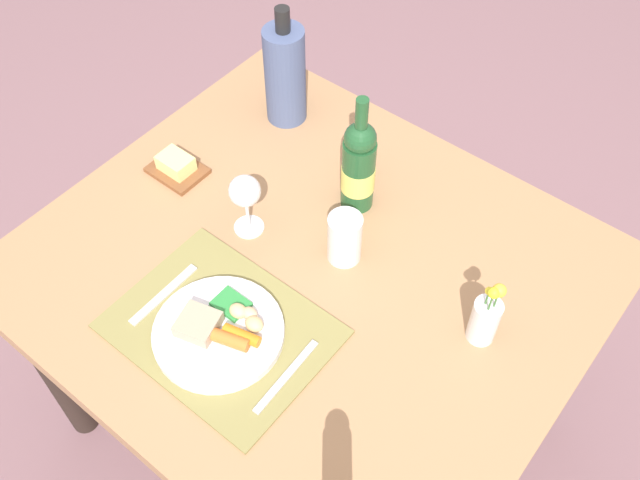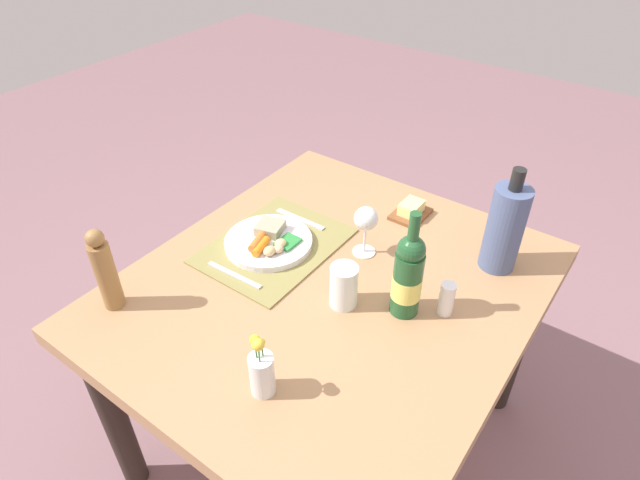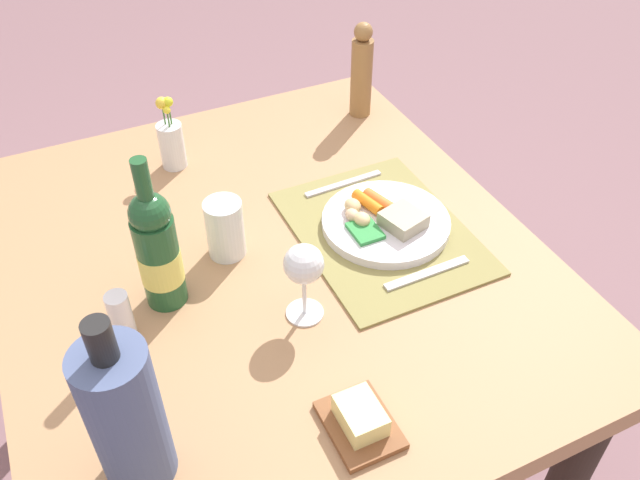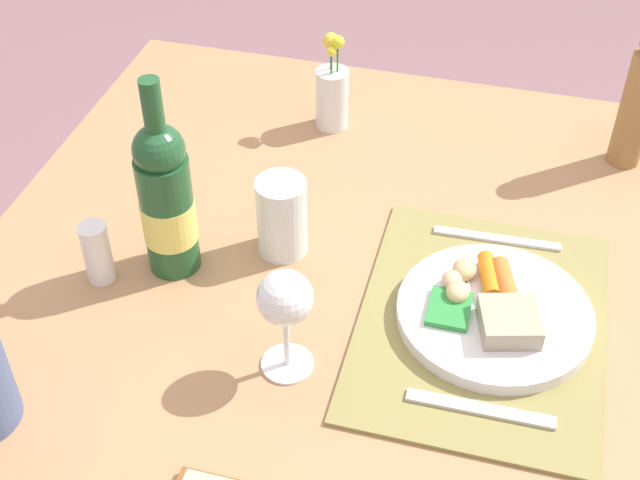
{
  "view_description": "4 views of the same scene",
  "coord_description": "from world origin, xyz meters",
  "px_view_note": "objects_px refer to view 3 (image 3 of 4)",
  "views": [
    {
      "loc": [
        0.59,
        -0.7,
        2.0
      ],
      "look_at": [
        -0.0,
        0.04,
        0.79
      ],
      "focal_mm": 40.18,
      "sensor_mm": 36.0,
      "label": 1
    },
    {
      "loc": [
        0.91,
        0.63,
        1.75
      ],
      "look_at": [
        -0.08,
        -0.1,
        0.8
      ],
      "focal_mm": 30.19,
      "sensor_mm": 36.0,
      "label": 2
    },
    {
      "loc": [
        -0.92,
        0.32,
        1.64
      ],
      "look_at": [
        -0.07,
        -0.08,
        0.81
      ],
      "focal_mm": 37.31,
      "sensor_mm": 36.0,
      "label": 3
    },
    {
      "loc": [
        -0.88,
        -0.23,
        1.61
      ],
      "look_at": [
        -0.04,
        -0.01,
        0.85
      ],
      "focal_mm": 49.01,
      "sensor_mm": 36.0,
      "label": 4
    }
  ],
  "objects_px": {
    "wine_glass": "(306,266)",
    "water_tumbler": "(225,232)",
    "dinner_plate": "(385,221)",
    "fork": "(427,273)",
    "pepper_mill": "(362,72)",
    "flower_vase": "(171,142)",
    "dining_table": "(271,290)",
    "knife": "(343,184)",
    "salt_shaker": "(121,316)",
    "wine_bottle": "(158,250)",
    "butter_dish": "(360,420)",
    "cooler_bottle": "(126,416)"
  },
  "relations": [
    {
      "from": "wine_glass",
      "to": "pepper_mill",
      "type": "xyz_separation_m",
      "value": [
        0.57,
        -0.41,
        0.0
      ]
    },
    {
      "from": "dining_table",
      "to": "fork",
      "type": "height_order",
      "value": "fork"
    },
    {
      "from": "dinner_plate",
      "to": "cooler_bottle",
      "type": "distance_m",
      "value": 0.68
    },
    {
      "from": "salt_shaker",
      "to": "wine_glass",
      "type": "bearing_deg",
      "value": -106.1
    },
    {
      "from": "wine_bottle",
      "to": "water_tumbler",
      "type": "bearing_deg",
      "value": -63.17
    },
    {
      "from": "dinner_plate",
      "to": "water_tumbler",
      "type": "height_order",
      "value": "water_tumbler"
    },
    {
      "from": "salt_shaker",
      "to": "fork",
      "type": "bearing_deg",
      "value": -100.43
    },
    {
      "from": "pepper_mill",
      "to": "wine_bottle",
      "type": "bearing_deg",
      "value": 124.41
    },
    {
      "from": "pepper_mill",
      "to": "flower_vase",
      "type": "relative_size",
      "value": 1.4
    },
    {
      "from": "cooler_bottle",
      "to": "knife",
      "type": "bearing_deg",
      "value": -49.81
    },
    {
      "from": "dining_table",
      "to": "wine_bottle",
      "type": "distance_m",
      "value": 0.31
    },
    {
      "from": "knife",
      "to": "salt_shaker",
      "type": "height_order",
      "value": "salt_shaker"
    },
    {
      "from": "salt_shaker",
      "to": "pepper_mill",
      "type": "distance_m",
      "value": 0.87
    },
    {
      "from": "dining_table",
      "to": "wine_bottle",
      "type": "relative_size",
      "value": 3.79
    },
    {
      "from": "dining_table",
      "to": "cooler_bottle",
      "type": "relative_size",
      "value": 3.69
    },
    {
      "from": "cooler_bottle",
      "to": "wine_bottle",
      "type": "height_order",
      "value": "cooler_bottle"
    },
    {
      "from": "salt_shaker",
      "to": "butter_dish",
      "type": "height_order",
      "value": "salt_shaker"
    },
    {
      "from": "knife",
      "to": "wine_glass",
      "type": "distance_m",
      "value": 0.4
    },
    {
      "from": "butter_dish",
      "to": "flower_vase",
      "type": "distance_m",
      "value": 0.81
    },
    {
      "from": "butter_dish",
      "to": "wine_bottle",
      "type": "distance_m",
      "value": 0.45
    },
    {
      "from": "water_tumbler",
      "to": "butter_dish",
      "type": "distance_m",
      "value": 0.47
    },
    {
      "from": "wine_glass",
      "to": "butter_dish",
      "type": "height_order",
      "value": "wine_glass"
    },
    {
      "from": "dinner_plate",
      "to": "butter_dish",
      "type": "xyz_separation_m",
      "value": [
        -0.4,
        0.27,
        -0.0
      ]
    },
    {
      "from": "dinner_plate",
      "to": "flower_vase",
      "type": "height_order",
      "value": "flower_vase"
    },
    {
      "from": "water_tumbler",
      "to": "wine_bottle",
      "type": "xyz_separation_m",
      "value": [
        -0.07,
        0.14,
        0.07
      ]
    },
    {
      "from": "wine_glass",
      "to": "dining_table",
      "type": "bearing_deg",
      "value": 1.38
    },
    {
      "from": "pepper_mill",
      "to": "flower_vase",
      "type": "bearing_deg",
      "value": 92.59
    },
    {
      "from": "dinner_plate",
      "to": "salt_shaker",
      "type": "distance_m",
      "value": 0.55
    },
    {
      "from": "fork",
      "to": "wine_glass",
      "type": "relative_size",
      "value": 1.15
    },
    {
      "from": "water_tumbler",
      "to": "salt_shaker",
      "type": "bearing_deg",
      "value": 118.59
    },
    {
      "from": "butter_dish",
      "to": "wine_bottle",
      "type": "height_order",
      "value": "wine_bottle"
    },
    {
      "from": "salt_shaker",
      "to": "wine_bottle",
      "type": "distance_m",
      "value": 0.13
    },
    {
      "from": "cooler_bottle",
      "to": "flower_vase",
      "type": "height_order",
      "value": "cooler_bottle"
    },
    {
      "from": "flower_vase",
      "to": "cooler_bottle",
      "type": "bearing_deg",
      "value": 160.49
    },
    {
      "from": "dinner_plate",
      "to": "fork",
      "type": "relative_size",
      "value": 1.44
    },
    {
      "from": "dinner_plate",
      "to": "salt_shaker",
      "type": "bearing_deg",
      "value": 95.83
    },
    {
      "from": "fork",
      "to": "water_tumbler",
      "type": "height_order",
      "value": "water_tumbler"
    },
    {
      "from": "wine_glass",
      "to": "dinner_plate",
      "type": "bearing_deg",
      "value": -59.13
    },
    {
      "from": "salt_shaker",
      "to": "pepper_mill",
      "type": "height_order",
      "value": "pepper_mill"
    },
    {
      "from": "dinner_plate",
      "to": "salt_shaker",
      "type": "height_order",
      "value": "salt_shaker"
    },
    {
      "from": "wine_glass",
      "to": "water_tumbler",
      "type": "bearing_deg",
      "value": 19.23
    },
    {
      "from": "dining_table",
      "to": "knife",
      "type": "height_order",
      "value": "knife"
    },
    {
      "from": "salt_shaker",
      "to": "cooler_bottle",
      "type": "bearing_deg",
      "value": 172.19
    },
    {
      "from": "dining_table",
      "to": "fork",
      "type": "relative_size",
      "value": 6.39
    },
    {
      "from": "water_tumbler",
      "to": "pepper_mill",
      "type": "xyz_separation_m",
      "value": [
        0.36,
        -0.49,
        0.06
      ]
    },
    {
      "from": "dinner_plate",
      "to": "pepper_mill",
      "type": "xyz_separation_m",
      "value": [
        0.43,
        -0.17,
        0.1
      ]
    },
    {
      "from": "knife",
      "to": "pepper_mill",
      "type": "bearing_deg",
      "value": -36.64
    },
    {
      "from": "wine_bottle",
      "to": "pepper_mill",
      "type": "height_order",
      "value": "wine_bottle"
    },
    {
      "from": "butter_dish",
      "to": "salt_shaker",
      "type": "bearing_deg",
      "value": 39.8
    },
    {
      "from": "fork",
      "to": "water_tumbler",
      "type": "bearing_deg",
      "value": 53.94
    }
  ]
}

